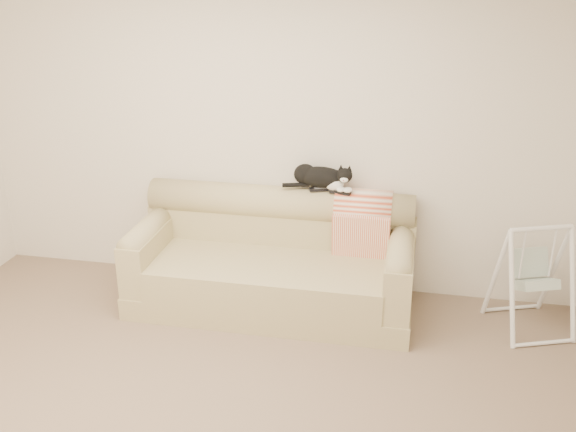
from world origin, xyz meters
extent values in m
plane|color=#765F4B|center=(0.00, 0.00, 0.00)|extent=(5.00, 5.00, 0.00)
cube|color=beige|center=(0.00, 2.00, 1.30)|extent=(5.00, 0.04, 2.60)
cube|color=tan|center=(0.07, 1.53, 0.09)|extent=(2.20, 0.90, 0.18)
cube|color=tan|center=(0.07, 1.42, 0.30)|extent=(1.80, 0.68, 0.24)
cube|color=tan|center=(0.07, 1.87, 0.43)|extent=(2.20, 0.22, 0.50)
cylinder|color=tan|center=(0.07, 1.87, 0.76)|extent=(2.16, 0.28, 0.28)
cube|color=tan|center=(-0.92, 1.53, 0.39)|extent=(0.20, 0.88, 0.42)
cylinder|color=tan|center=(-0.92, 1.53, 0.60)|extent=(0.18, 0.84, 0.18)
cube|color=tan|center=(1.06, 1.53, 0.39)|extent=(0.20, 0.88, 0.42)
cylinder|color=tan|center=(1.06, 1.53, 0.60)|extent=(0.18, 0.84, 0.18)
cube|color=black|center=(0.41, 1.85, 0.91)|extent=(0.19, 0.10, 0.02)
cube|color=gray|center=(0.41, 1.85, 0.92)|extent=(0.11, 0.07, 0.01)
cube|color=black|center=(0.57, 1.81, 0.91)|extent=(0.18, 0.09, 0.02)
ellipsoid|color=black|center=(0.41, 1.87, 1.00)|extent=(0.40, 0.21, 0.17)
ellipsoid|color=black|center=(0.28, 1.89, 1.01)|extent=(0.19, 0.18, 0.17)
ellipsoid|color=white|center=(0.52, 1.84, 0.97)|extent=(0.16, 0.11, 0.11)
ellipsoid|color=black|center=(0.60, 1.82, 1.04)|extent=(0.13, 0.14, 0.11)
ellipsoid|color=white|center=(0.60, 1.77, 1.03)|extent=(0.07, 0.06, 0.05)
sphere|color=#BF7272|center=(0.60, 1.75, 1.03)|extent=(0.01, 0.01, 0.01)
cone|color=black|center=(0.57, 1.83, 1.10)|extent=(0.06, 0.06, 0.06)
cone|color=black|center=(0.63, 1.83, 1.10)|extent=(0.06, 0.07, 0.06)
sphere|color=olive|center=(0.57, 1.78, 1.05)|extent=(0.02, 0.02, 0.02)
sphere|color=olive|center=(0.62, 1.77, 1.05)|extent=(0.02, 0.02, 0.02)
ellipsoid|color=white|center=(0.58, 1.79, 0.94)|extent=(0.08, 0.10, 0.03)
ellipsoid|color=white|center=(0.63, 1.79, 0.94)|extent=(0.08, 0.10, 0.03)
cylinder|color=black|center=(0.21, 1.83, 0.94)|extent=(0.22, 0.09, 0.03)
cylinder|color=#D6502E|center=(0.75, 1.87, 0.76)|extent=(0.44, 0.33, 0.33)
cube|color=#D6502E|center=(0.75, 1.70, 0.56)|extent=(0.44, 0.09, 0.42)
cylinder|color=white|center=(1.87, 1.40, 0.41)|extent=(0.13, 0.28, 0.82)
cylinder|color=white|center=(1.78, 1.64, 0.41)|extent=(0.13, 0.28, 0.82)
cylinder|color=white|center=(2.31, 1.56, 0.41)|extent=(0.13, 0.28, 0.82)
cylinder|color=white|center=(2.22, 1.80, 0.41)|extent=(0.13, 0.28, 0.82)
cylinder|color=white|center=(2.04, 1.60, 0.81)|extent=(0.45, 0.20, 0.04)
cylinder|color=white|center=(2.13, 1.36, 0.02)|extent=(0.45, 0.19, 0.03)
cylinder|color=white|center=(1.95, 1.84, 0.02)|extent=(0.45, 0.19, 0.03)
cube|color=white|center=(2.05, 1.57, 0.38)|extent=(0.34, 0.32, 0.15)
cube|color=white|center=(2.01, 1.68, 0.50)|extent=(0.30, 0.21, 0.22)
cylinder|color=white|center=(1.93, 1.56, 0.62)|extent=(0.01, 0.01, 0.39)
cylinder|color=white|center=(2.15, 1.64, 0.62)|extent=(0.01, 0.01, 0.39)
camera|label=1|loc=(1.09, -2.87, 2.59)|focal=40.00mm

